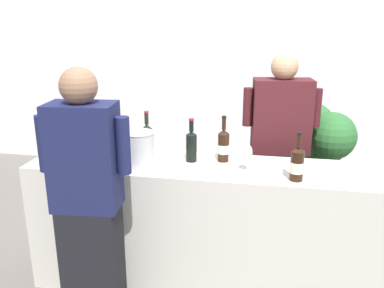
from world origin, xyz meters
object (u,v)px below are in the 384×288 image
Objects in this scene: potted_shrub at (321,151)px; wine_bottle_4 at (56,149)px; wine_bottle_3 at (191,145)px; person_server at (278,159)px; person_guest at (89,211)px; wine_glass at (247,153)px; wine_bottle_1 at (223,145)px; ice_bucket at (139,149)px; wine_bottle_5 at (297,164)px; wine_bottle_0 at (113,144)px; wine_bottle_2 at (147,140)px.

wine_bottle_4 is at bearing -150.40° from potted_shrub.
wine_bottle_3 is 0.88m from person_server.
person_guest reaches higher than potted_shrub.
person_server is (0.23, 0.69, -0.27)m from wine_glass.
potted_shrub is at bearing 39.33° from person_server.
wine_bottle_1 is 0.59m from ice_bucket.
person_server is at bearing 46.12° from person_guest.
wine_bottle_3 reaches higher than wine_glass.
wine_bottle_5 is at bearing 17.97° from person_guest.
wine_bottle_0 is at bearing 93.88° from person_guest.
wine_bottle_5 is at bearing -18.25° from wine_glass.
wine_bottle_3 is 0.95m from wine_bottle_4.
wine_bottle_2 is 0.35m from wine_bottle_3.
wine_bottle_0 is 0.99× the size of wine_bottle_2.
wine_bottle_3 is at bearing 161.84° from wine_bottle_5.
person_server reaches higher than person_guest.
wine_bottle_5 reaches higher than wine_bottle_3.
wine_bottle_5 is 0.83m from person_server.
wine_bottle_0 is 1.07× the size of wine_bottle_5.
wine_glass is at bearing -18.09° from wine_bottle_3.
person_server is at bearing 95.77° from wine_bottle_5.
wine_bottle_2 is 1.60m from potted_shrub.
potted_shrub is (0.61, 1.00, -0.27)m from wine_glass.
wine_bottle_2 reaches higher than potted_shrub.
wine_bottle_1 is 1.08× the size of wine_bottle_4.
wine_bottle_2 is 1.13m from person_server.
person_guest is at bearing -128.91° from wine_bottle_3.
wine_bottle_2 is at bearing 178.02° from wine_bottle_1.
wine_bottle_2 is 0.20× the size of person_server.
wine_bottle_0 reaches higher than wine_bottle_1.
ice_bucket is (0.01, -0.23, 0.00)m from wine_bottle_2.
wine_bottle_1 is 1.77× the size of wine_glass.
wine_bottle_5 is 0.19× the size of person_server.
wine_bottle_5 is 0.33m from wine_glass.
person_server is (0.63, 0.56, -0.26)m from wine_bottle_3.
wine_bottle_3 is at bearing 26.09° from ice_bucket.
ice_bucket is (-0.56, -0.21, 0.01)m from wine_bottle_1.
wine_bottle_3 is (0.34, -0.06, 0.00)m from wine_bottle_2.
potted_shrub is (1.35, 0.81, -0.27)m from wine_bottle_2.
wine_bottle_2 is at bearing 165.46° from wine_glass.
person_guest is (-0.17, -0.69, -0.25)m from wine_bottle_2.
wine_glass is (0.40, -0.13, 0.00)m from wine_bottle_3.
ice_bucket is (-1.05, 0.07, 0.01)m from wine_bottle_5.
wine_bottle_4 reaches higher than ice_bucket.
ice_bucket is at bearing 69.42° from person_guest.
wine_bottle_2 is (-0.57, 0.02, 0.00)m from wine_bottle_1.
potted_shrub is at bearing 37.46° from ice_bucket.
wine_bottle_5 is (1.06, -0.30, -0.01)m from wine_bottle_2.
person_server is 1.00× the size of person_guest.
wine_bottle_4 is 1.32m from wine_glass.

